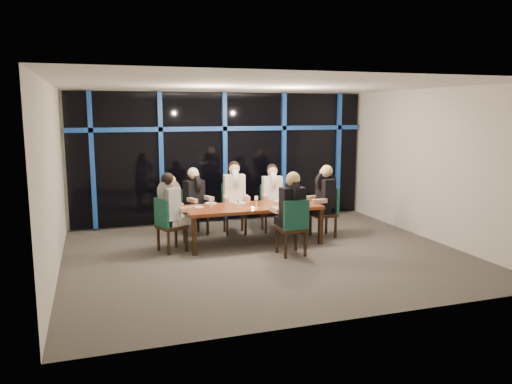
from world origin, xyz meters
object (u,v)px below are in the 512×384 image
at_px(chair_far_mid, 234,206).
at_px(chair_near_mid, 293,225).
at_px(water_pitcher, 297,200).
at_px(chair_end_left, 168,222).
at_px(diner_far_right, 273,188).
at_px(diner_far_mid, 235,187).
at_px(dining_table, 253,209).
at_px(chair_far_right, 272,205).
at_px(chair_far_left, 193,209).
at_px(diner_near_mid, 292,201).
at_px(wine_bottle, 304,198).
at_px(diner_far_left, 195,192).
at_px(diner_end_left, 171,200).
at_px(chair_end_right, 327,210).
at_px(diner_end_right, 324,191).

height_order(chair_far_mid, chair_near_mid, chair_far_mid).
height_order(chair_far_mid, water_pitcher, chair_far_mid).
distance_m(chair_end_left, diner_far_right, 2.58).
xyz_separation_m(diner_far_mid, diner_far_right, (0.83, -0.03, -0.05)).
height_order(dining_table, chair_far_right, chair_far_right).
bearing_deg(diner_far_mid, dining_table, -76.92).
bearing_deg(chair_far_left, chair_far_right, -26.21).
bearing_deg(diner_far_right, water_pitcher, -76.32).
relative_size(diner_far_mid, diner_near_mid, 1.01).
bearing_deg(chair_far_mid, wine_bottle, -41.02).
relative_size(chair_end_left, diner_far_left, 1.07).
xyz_separation_m(diner_end_left, wine_bottle, (2.57, -0.15, -0.08)).
height_order(dining_table, diner_far_left, diner_far_left).
height_order(chair_end_left, diner_near_mid, diner_near_mid).
xyz_separation_m(chair_end_right, chair_near_mid, (-1.20, -1.09, 0.01)).
bearing_deg(diner_near_mid, diner_far_right, -102.57).
bearing_deg(diner_far_mid, chair_end_left, -141.76).
xyz_separation_m(chair_end_right, diner_far_right, (-0.90, 0.79, 0.38)).
height_order(chair_far_mid, diner_far_right, diner_far_right).
height_order(dining_table, diner_near_mid, diner_near_mid).
xyz_separation_m(dining_table, diner_far_right, (0.72, 0.86, 0.26)).
height_order(chair_far_left, diner_end_left, diner_end_left).
relative_size(diner_far_mid, diner_far_right, 1.06).
height_order(chair_far_mid, chair_far_right, chair_far_mid).
bearing_deg(chair_end_right, diner_near_mid, -54.02).
xyz_separation_m(diner_near_mid, wine_bottle, (0.58, 0.74, -0.11)).
relative_size(diner_end_left, water_pitcher, 4.78).
xyz_separation_m(dining_table, chair_far_mid, (-0.10, 0.98, -0.10)).
xyz_separation_m(chair_end_left, diner_end_left, (0.08, 0.03, 0.39)).
bearing_deg(chair_end_left, diner_far_mid, -79.09).
bearing_deg(diner_near_mid, diner_far_left, -58.34).
bearing_deg(chair_end_left, chair_far_mid, -76.98).
xyz_separation_m(chair_near_mid, diner_end_right, (1.11, 1.09, 0.39)).
distance_m(diner_end_right, water_pitcher, 0.76).
bearing_deg(chair_far_left, water_pitcher, -57.26).
bearing_deg(water_pitcher, chair_far_left, 168.19).
relative_size(chair_end_right, wine_bottle, 3.12).
bearing_deg(diner_near_mid, diner_end_left, -27.19).
xyz_separation_m(chair_end_left, chair_near_mid, (2.08, -0.95, 0.02)).
bearing_deg(chair_end_right, wine_bottle, -70.94).
height_order(chair_far_right, chair_end_right, chair_end_right).
relative_size(chair_far_mid, diner_far_left, 1.11).
xyz_separation_m(diner_far_left, diner_end_right, (2.46, -0.94, 0.04)).
height_order(chair_far_left, diner_far_left, diner_far_left).
bearing_deg(chair_far_left, chair_end_left, -142.91).
distance_m(chair_far_left, chair_end_left, 1.35).
height_order(chair_far_mid, diner_end_left, diner_end_left).
bearing_deg(chair_end_left, chair_near_mid, -135.81).
height_order(chair_near_mid, diner_end_left, diner_end_left).
relative_size(chair_near_mid, wine_bottle, 3.19).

